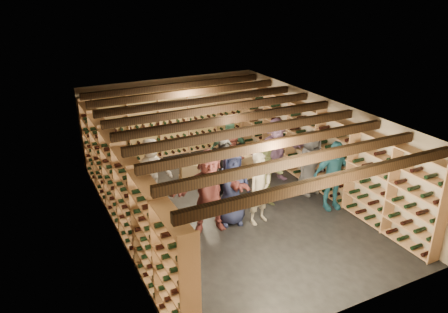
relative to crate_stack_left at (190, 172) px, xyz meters
The scene contains 22 objects.
ground 1.86m from the crate_stack_left, 80.15° to the right, with size 8.00×8.00×0.00m, color black.
walls 2.07m from the crate_stack_left, 80.15° to the right, with size 5.52×8.02×2.40m.
ceiling 2.83m from the crate_stack_left, 80.15° to the right, with size 5.50×8.00×0.01m, color beige.
ceiling_joists 2.72m from the crate_stack_left, 80.15° to the right, with size 5.40×7.12×0.18m.
wine_rack_left 3.01m from the crate_stack_left, 141.13° to the right, with size 0.32×7.50×2.15m.
wine_rack_right 3.51m from the crate_stack_left, 32.20° to the right, with size 0.32×7.50×2.15m.
wine_rack_back 2.20m from the crate_stack_left, 81.10° to the left, with size 4.70×0.30×2.15m.
crate_stack_left is the anchor object (origin of this frame).
crate_stack_right 1.49m from the crate_stack_left, 20.40° to the right, with size 0.54×0.39×0.68m.
crate_loose 2.18m from the crate_stack_left, ahead, with size 0.50×0.33×0.17m, color tan.
person_0 3.79m from the crate_stack_left, 119.71° to the right, with size 0.74×0.48×1.52m, color black.
person_1 1.83m from the crate_stack_left, 82.10° to the right, with size 0.64×0.42×1.75m, color black.
person_2 2.47m from the crate_stack_left, 61.73° to the right, with size 0.80×0.62×1.64m, color #586039.
person_4 3.88m from the crate_stack_left, 49.32° to the right, with size 1.01×0.42×1.73m, color #205972.
person_5 2.59m from the crate_stack_left, 102.09° to the right, with size 1.75×0.56×1.89m, color brown.
person_6 2.52m from the crate_stack_left, 89.38° to the right, with size 0.88×0.57×1.80m, color #191E40.
person_7 2.82m from the crate_stack_left, 77.35° to the right, with size 0.62×0.41×1.70m, color gray.
person_8 1.42m from the crate_stack_left, 52.73° to the right, with size 0.77×0.60×1.58m, color #471E1A.
person_9 1.43m from the crate_stack_left, 156.98° to the right, with size 1.03×0.59×1.59m, color beige.
person_10 1.26m from the crate_stack_left, 28.46° to the right, with size 1.05×0.44×1.80m, color #234435.
person_11 2.44m from the crate_stack_left, 24.35° to the right, with size 1.65×0.52×1.78m, color slate.
person_12 3.27m from the crate_stack_left, 39.05° to the right, with size 0.83×0.54×1.70m, color #39383E.
Camera 1 is at (-4.33, -8.30, 5.27)m, focal length 35.00 mm.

